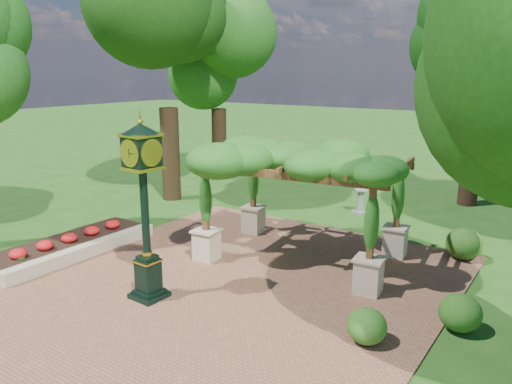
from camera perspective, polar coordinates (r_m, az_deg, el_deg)
The scene contains 13 objects.
ground at distance 11.87m, azimuth -6.99°, elevation -12.79°, with size 120.00×120.00×0.00m, color #1E4714.
brick_plaza at distance 12.55m, azimuth -3.94°, elevation -11.08°, with size 10.00×12.00×0.04m, color brown.
border_wall at distance 15.28m, azimuth -18.93°, elevation -6.46°, with size 0.35×5.00×0.40m, color #C6B793.
flower_bed at distance 15.99m, azimuth -20.88°, elevation -5.81°, with size 1.50×5.00×0.36m, color red.
pedestal_clock at distance 11.54m, azimuth -12.70°, elevation -0.45°, with size 0.87×0.87×4.21m.
pergola at distance 13.79m, azimuth 5.46°, elevation 3.27°, with size 5.74×3.96×3.40m.
sundial at distance 19.29m, azimuth 11.86°, elevation -1.21°, with size 0.64×0.64×0.92m.
shrub_front at distance 10.36m, azimuth 12.55°, elevation -14.75°, with size 0.79×0.79×0.71m, color #2B601B.
shrub_mid at distance 11.36m, azimuth 22.30°, elevation -12.64°, with size 0.87×0.87×0.78m, color #265518.
shrub_back at distance 15.41m, azimuth 22.69°, elevation -5.47°, with size 1.01×1.01×0.91m, color #2C5919.
tree_west_near at distance 20.78m, azimuth -10.31°, elevation 17.52°, with size 4.48×4.48×9.82m.
tree_west_far at distance 24.62m, azimuth -4.40°, elevation 15.60°, with size 3.84×3.84×8.93m.
tree_north at distance 21.30m, azimuth 24.44°, elevation 14.19°, with size 3.94×3.94×8.63m.
Camera 1 is at (7.11, -7.91, 5.28)m, focal length 35.00 mm.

